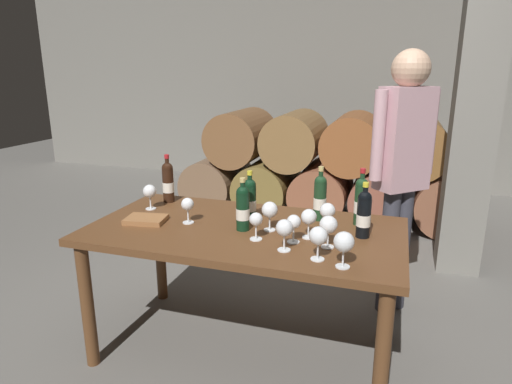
{
  "coord_description": "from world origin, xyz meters",
  "views": [
    {
      "loc": [
        0.75,
        -2.14,
        1.6
      ],
      "look_at": [
        0.0,
        0.2,
        0.91
      ],
      "focal_mm": 30.98,
      "sensor_mm": 36.0,
      "label": 1
    }
  ],
  "objects_px": {
    "wine_glass_5": "(327,211)",
    "wine_glass_0": "(309,218)",
    "wine_bottle_1": "(320,197)",
    "wine_bottle_2": "(364,214)",
    "wine_glass_10": "(318,237)",
    "wine_glass_4": "(294,223)",
    "wine_glass_7": "(188,205)",
    "wine_glass_1": "(150,192)",
    "wine_glass_6": "(256,221)",
    "dining_table": "(245,243)",
    "wine_bottle_0": "(361,201)",
    "tasting_notebook": "(146,220)",
    "wine_bottle_4": "(243,208)",
    "wine_glass_3": "(270,210)",
    "wine_bottle_5": "(168,182)",
    "wine_glass_8": "(344,243)",
    "wine_glass_9": "(284,229)",
    "wine_glass_2": "(328,225)",
    "wine_bottle_3": "(250,199)",
    "sommelier_presenting": "(403,160)"
  },
  "relations": [
    {
      "from": "wine_glass_4",
      "to": "wine_glass_7",
      "type": "relative_size",
      "value": 0.99
    },
    {
      "from": "wine_glass_4",
      "to": "tasting_notebook",
      "type": "bearing_deg",
      "value": 177.25
    },
    {
      "from": "wine_glass_1",
      "to": "wine_glass_6",
      "type": "distance_m",
      "value": 0.82
    },
    {
      "from": "dining_table",
      "to": "wine_glass_5",
      "type": "relative_size",
      "value": 10.84
    },
    {
      "from": "wine_glass_3",
      "to": "wine_glass_10",
      "type": "xyz_separation_m",
      "value": [
        0.31,
        -0.3,
        -0.0
      ]
    },
    {
      "from": "dining_table",
      "to": "wine_glass_10",
      "type": "distance_m",
      "value": 0.57
    },
    {
      "from": "wine_bottle_4",
      "to": "wine_glass_5",
      "type": "relative_size",
      "value": 1.84
    },
    {
      "from": "wine_glass_7",
      "to": "wine_bottle_0",
      "type": "bearing_deg",
      "value": 16.45
    },
    {
      "from": "wine_bottle_1",
      "to": "wine_glass_9",
      "type": "height_order",
      "value": "wine_bottle_1"
    },
    {
      "from": "wine_glass_3",
      "to": "wine_glass_8",
      "type": "height_order",
      "value": "wine_glass_8"
    },
    {
      "from": "dining_table",
      "to": "wine_bottle_5",
      "type": "height_order",
      "value": "wine_bottle_5"
    },
    {
      "from": "dining_table",
      "to": "wine_glass_10",
      "type": "height_order",
      "value": "wine_glass_10"
    },
    {
      "from": "wine_glass_9",
      "to": "tasting_notebook",
      "type": "height_order",
      "value": "wine_glass_9"
    },
    {
      "from": "wine_bottle_3",
      "to": "wine_glass_10",
      "type": "bearing_deg",
      "value": -41.63
    },
    {
      "from": "wine_bottle_0",
      "to": "tasting_notebook",
      "type": "relative_size",
      "value": 1.45
    },
    {
      "from": "dining_table",
      "to": "wine_glass_4",
      "type": "xyz_separation_m",
      "value": [
        0.3,
        -0.12,
        0.19
      ]
    },
    {
      "from": "wine_glass_8",
      "to": "wine_glass_9",
      "type": "distance_m",
      "value": 0.31
    },
    {
      "from": "dining_table",
      "to": "wine_glass_4",
      "type": "height_order",
      "value": "wine_glass_4"
    },
    {
      "from": "dining_table",
      "to": "wine_bottle_5",
      "type": "distance_m",
      "value": 0.74
    },
    {
      "from": "wine_glass_3",
      "to": "wine_bottle_5",
      "type": "bearing_deg",
      "value": 158.26
    },
    {
      "from": "wine_glass_10",
      "to": "wine_bottle_1",
      "type": "bearing_deg",
      "value": 99.21
    },
    {
      "from": "wine_bottle_2",
      "to": "wine_glass_4",
      "type": "height_order",
      "value": "wine_bottle_2"
    },
    {
      "from": "wine_glass_1",
      "to": "wine_glass_5",
      "type": "bearing_deg",
      "value": -2.61
    },
    {
      "from": "wine_glass_0",
      "to": "wine_bottle_3",
      "type": "bearing_deg",
      "value": 156.66
    },
    {
      "from": "wine_glass_1",
      "to": "dining_table",
      "type": "bearing_deg",
      "value": -11.67
    },
    {
      "from": "wine_bottle_4",
      "to": "wine_glass_7",
      "type": "xyz_separation_m",
      "value": [
        -0.33,
        0.01,
        -0.02
      ]
    },
    {
      "from": "wine_glass_8",
      "to": "tasting_notebook",
      "type": "relative_size",
      "value": 0.75
    },
    {
      "from": "wine_bottle_5",
      "to": "wine_glass_1",
      "type": "xyz_separation_m",
      "value": [
        -0.03,
        -0.18,
        -0.02
      ]
    },
    {
      "from": "wine_bottle_3",
      "to": "wine_glass_7",
      "type": "height_order",
      "value": "wine_bottle_3"
    },
    {
      "from": "wine_glass_4",
      "to": "wine_glass_10",
      "type": "relative_size",
      "value": 0.92
    },
    {
      "from": "wine_glass_5",
      "to": "wine_glass_0",
      "type": "bearing_deg",
      "value": -120.83
    },
    {
      "from": "wine_glass_2",
      "to": "wine_glass_8",
      "type": "xyz_separation_m",
      "value": [
        0.1,
        -0.2,
        0.0
      ]
    },
    {
      "from": "wine_bottle_1",
      "to": "wine_bottle_2",
      "type": "distance_m",
      "value": 0.33
    },
    {
      "from": "wine_bottle_2",
      "to": "wine_glass_3",
      "type": "relative_size",
      "value": 1.81
    },
    {
      "from": "wine_glass_4",
      "to": "wine_glass_7",
      "type": "xyz_separation_m",
      "value": [
        -0.63,
        0.1,
        0.0
      ]
    },
    {
      "from": "wine_bottle_4",
      "to": "wine_glass_0",
      "type": "height_order",
      "value": "wine_bottle_4"
    },
    {
      "from": "wine_glass_7",
      "to": "wine_glass_10",
      "type": "height_order",
      "value": "wine_glass_10"
    },
    {
      "from": "wine_bottle_1",
      "to": "wine_bottle_5",
      "type": "bearing_deg",
      "value": 177.07
    },
    {
      "from": "wine_bottle_0",
      "to": "sommelier_presenting",
      "type": "distance_m",
      "value": 0.56
    },
    {
      "from": "dining_table",
      "to": "wine_glass_1",
      "type": "distance_m",
      "value": 0.71
    },
    {
      "from": "wine_glass_10",
      "to": "sommelier_presenting",
      "type": "relative_size",
      "value": 0.09
    },
    {
      "from": "dining_table",
      "to": "wine_glass_4",
      "type": "distance_m",
      "value": 0.38
    },
    {
      "from": "wine_glass_2",
      "to": "wine_glass_9",
      "type": "height_order",
      "value": "wine_glass_2"
    },
    {
      "from": "wine_glass_4",
      "to": "wine_bottle_5",
      "type": "bearing_deg",
      "value": 154.97
    },
    {
      "from": "wine_bottle_4",
      "to": "wine_glass_1",
      "type": "relative_size",
      "value": 1.85
    },
    {
      "from": "wine_bottle_4",
      "to": "wine_glass_2",
      "type": "xyz_separation_m",
      "value": [
        0.47,
        -0.1,
        -0.01
      ]
    },
    {
      "from": "wine_glass_2",
      "to": "dining_table",
      "type": "bearing_deg",
      "value": 164.31
    },
    {
      "from": "wine_glass_2",
      "to": "wine_glass_6",
      "type": "height_order",
      "value": "wine_glass_2"
    },
    {
      "from": "wine_bottle_0",
      "to": "wine_bottle_1",
      "type": "height_order",
      "value": "wine_bottle_0"
    },
    {
      "from": "wine_bottle_4",
      "to": "wine_glass_3",
      "type": "distance_m",
      "value": 0.14
    }
  ]
}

